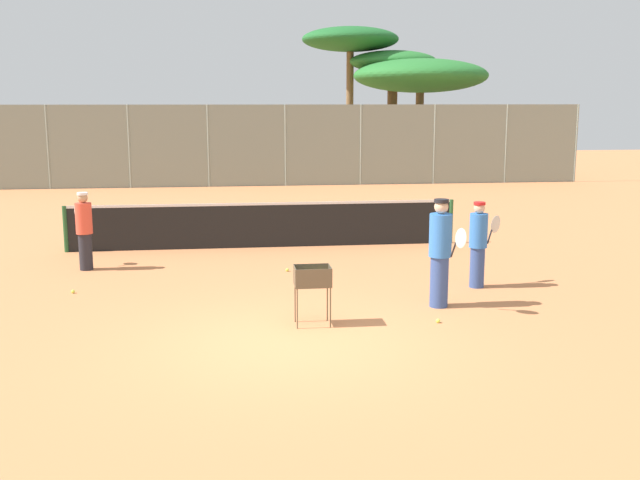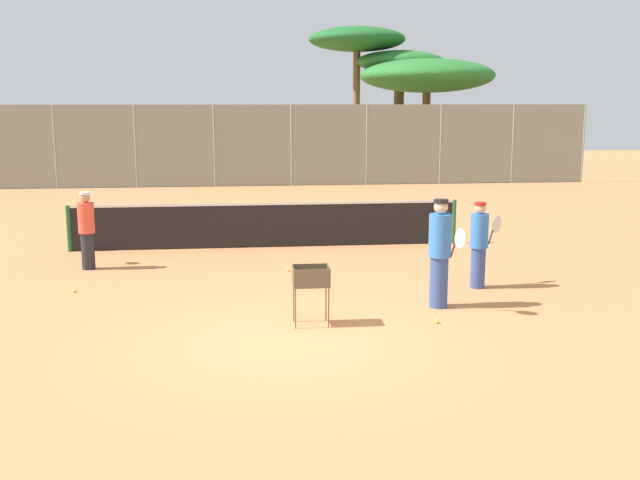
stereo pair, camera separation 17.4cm
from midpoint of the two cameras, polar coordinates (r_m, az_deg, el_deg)
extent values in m
plane|color=#D37F4C|center=(10.87, -2.03, -7.81)|extent=(80.00, 80.00, 0.00)
cylinder|color=#26592D|center=(18.11, -18.34, 0.84)|extent=(0.10, 0.10, 1.07)
cylinder|color=#26592D|center=(18.49, 10.43, 1.39)|extent=(0.10, 0.10, 1.07)
cube|color=black|center=(17.73, -3.80, 1.06)|extent=(9.10, 0.01, 1.01)
cube|color=white|center=(17.65, -3.82, 2.77)|extent=(9.10, 0.02, 0.06)
cylinder|color=gray|center=(31.38, -19.40, 6.70)|extent=(0.08, 0.08, 3.28)
cylinder|color=gray|center=(30.84, -13.72, 6.94)|extent=(0.08, 0.08, 3.28)
cylinder|color=gray|center=(30.60, -7.89, 7.11)|extent=(0.08, 0.08, 3.28)
cylinder|color=gray|center=(30.67, -2.03, 7.21)|extent=(0.08, 0.08, 3.28)
cylinder|color=gray|center=(31.07, 3.75, 7.24)|extent=(0.08, 0.08, 3.28)
cylinder|color=gray|center=(31.76, 9.33, 7.20)|extent=(0.08, 0.08, 3.28)
cylinder|color=gray|center=(32.73, 14.62, 7.09)|extent=(0.08, 0.08, 3.28)
cylinder|color=gray|center=(33.96, 19.56, 6.94)|extent=(0.08, 0.08, 3.28)
cube|color=gray|center=(30.60, -4.95, 7.17)|extent=(27.99, 0.01, 3.28)
cylinder|color=brown|center=(36.72, 2.92, 9.67)|extent=(0.34, 0.34, 5.73)
ellipsoid|color=#1E6028|center=(36.83, 2.97, 15.03)|extent=(4.61, 4.61, 1.15)
cylinder|color=brown|center=(35.47, 8.18, 7.98)|extent=(0.37, 0.37, 3.79)
ellipsoid|color=#28722D|center=(35.46, 8.30, 12.29)|extent=(6.17, 6.17, 1.54)
cylinder|color=brown|center=(36.81, 6.14, 8.86)|extent=(0.48, 0.48, 4.75)
ellipsoid|color=#28722D|center=(36.84, 6.23, 13.36)|extent=(4.16, 4.16, 1.04)
cylinder|color=#26262D|center=(16.10, -16.97, -0.81)|extent=(0.27, 0.27, 0.76)
cylinder|color=#E54C38|center=(15.99, -17.10, 1.62)|extent=(0.33, 0.33, 0.63)
sphere|color=tan|center=(15.93, -17.18, 3.11)|extent=(0.20, 0.20, 0.20)
cylinder|color=white|center=(15.92, -17.20, 3.42)|extent=(0.22, 0.22, 0.05)
cylinder|color=black|center=(16.34, -17.40, 1.23)|extent=(0.09, 0.14, 0.27)
ellipsoid|color=silver|center=(16.47, -17.60, 2.07)|extent=(0.20, 0.37, 0.43)
cylinder|color=#334C8C|center=(14.19, 12.28, -2.08)|extent=(0.27, 0.27, 0.76)
cylinder|color=blue|center=(14.06, 12.39, 0.68)|extent=(0.33, 0.33, 0.63)
sphere|color=#DBB28C|center=(14.00, 12.46, 2.37)|extent=(0.21, 0.21, 0.21)
cylinder|color=red|center=(13.99, 12.48, 2.72)|extent=(0.22, 0.22, 0.05)
cylinder|color=black|center=(14.36, 13.21, 0.21)|extent=(0.14, 0.11, 0.27)
ellipsoid|color=silver|center=(14.46, 13.65, 1.15)|extent=(0.35, 0.25, 0.43)
cylinder|color=#334C8C|center=(12.74, 9.42, -3.17)|extent=(0.31, 0.31, 0.86)
cylinder|color=blue|center=(12.58, 9.53, 0.34)|extent=(0.38, 0.38, 0.72)
sphere|color=#DBB28C|center=(12.50, 9.59, 2.49)|extent=(0.23, 0.23, 0.23)
cylinder|color=black|center=(12.49, 9.61, 2.94)|extent=(0.25, 0.25, 0.06)
cylinder|color=black|center=(12.31, 10.49, -0.76)|extent=(0.08, 0.15, 0.27)
ellipsoid|color=silver|center=(12.13, 11.03, 0.10)|extent=(0.16, 0.39, 0.43)
cylinder|color=brown|center=(11.42, -1.44, -5.26)|extent=(0.02, 0.02, 0.63)
cylinder|color=brown|center=(11.47, 1.11, -5.18)|extent=(0.02, 0.02, 0.63)
cylinder|color=brown|center=(11.76, -1.60, -4.78)|extent=(0.02, 0.02, 0.63)
cylinder|color=brown|center=(11.81, 0.88, -4.71)|extent=(0.02, 0.02, 0.63)
cube|color=brown|center=(11.53, -0.26, -3.45)|extent=(0.55, 0.40, 0.01)
cube|color=brown|center=(11.30, -0.16, -2.99)|extent=(0.55, 0.01, 0.30)
cube|color=brown|center=(11.69, -0.37, -2.53)|extent=(0.55, 0.01, 0.30)
cube|color=brown|center=(11.47, -1.63, -2.79)|extent=(0.01, 0.40, 0.30)
cube|color=brown|center=(11.53, 1.10, -2.72)|extent=(0.01, 0.40, 0.30)
sphere|color=#D1E54C|center=(11.62, 0.41, -3.14)|extent=(0.07, 0.07, 0.07)
sphere|color=#D1E54C|center=(11.61, -1.10, -3.16)|extent=(0.07, 0.07, 0.07)
sphere|color=#D1E54C|center=(11.55, -0.28, -3.23)|extent=(0.07, 0.07, 0.07)
sphere|color=#D1E54C|center=(11.64, 0.28, -3.12)|extent=(0.07, 0.07, 0.07)
sphere|color=#D1E54C|center=(11.51, -0.75, -3.01)|extent=(0.07, 0.07, 0.07)
sphere|color=#D1E54C|center=(11.65, -0.18, -3.11)|extent=(0.07, 0.07, 0.07)
sphere|color=#D1E54C|center=(11.43, 0.00, -3.10)|extent=(0.07, 0.07, 0.07)
sphere|color=#D1E54C|center=(11.51, -1.28, -3.28)|extent=(0.07, 0.07, 0.07)
sphere|color=#D1E54C|center=(11.59, -0.89, -2.92)|extent=(0.07, 0.07, 0.07)
sphere|color=#D1E54C|center=(11.59, 0.54, -2.91)|extent=(0.07, 0.07, 0.07)
sphere|color=#D1E54C|center=(11.52, -0.79, -3.27)|extent=(0.07, 0.07, 0.07)
sphere|color=#D1E54C|center=(11.43, 0.13, -3.37)|extent=(0.07, 0.07, 0.07)
sphere|color=#D1E54C|center=(11.55, 0.34, -2.95)|extent=(0.07, 0.07, 0.07)
sphere|color=#D1E54C|center=(11.91, 9.31, -6.13)|extent=(0.07, 0.07, 0.07)
sphere|color=#D1E54C|center=(14.29, -17.89, -3.69)|extent=(0.07, 0.07, 0.07)
sphere|color=#D1E54C|center=(15.27, -2.09, -2.28)|extent=(0.07, 0.07, 0.07)
cube|color=#232328|center=(34.05, 8.39, 5.43)|extent=(4.20, 1.70, 0.90)
cube|color=#33383D|center=(33.94, 8.09, 6.78)|extent=(2.20, 1.50, 0.70)
camera|label=1|loc=(0.09, -89.62, 0.07)|focal=42.00mm
camera|label=2|loc=(0.09, 90.38, -0.07)|focal=42.00mm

